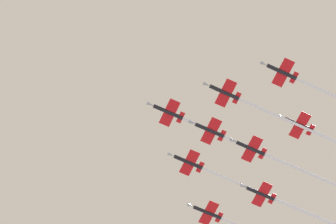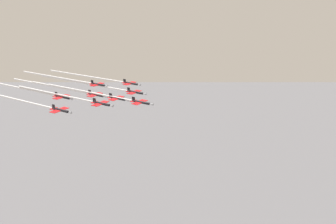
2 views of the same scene
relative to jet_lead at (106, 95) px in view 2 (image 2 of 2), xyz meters
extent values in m
cylinder|color=black|center=(17.09, 16.06, 0.00)|extent=(8.63, 8.22, 1.30)
cone|color=#9EA3AD|center=(21.82, 20.51, 0.00)|extent=(2.56, 2.52, 1.23)
cube|color=red|center=(16.66, 15.66, -0.06)|extent=(9.22, 9.47, 0.21)
cube|color=red|center=(13.70, 12.88, 0.00)|extent=(3.95, 4.06, 0.21)
cube|color=black|center=(13.77, 12.94, 1.06)|extent=(1.51, 1.43, 2.12)
cylinder|color=white|center=(-10.18, -9.57, 0.00)|extent=(47.42, 44.66, 0.91)
cylinder|color=black|center=(-2.77, 16.68, -0.14)|extent=(8.63, 8.22, 1.30)
cone|color=#9EA3AD|center=(1.96, 21.12, -0.14)|extent=(2.56, 2.52, 1.23)
cube|color=red|center=(-3.20, 16.27, -0.20)|extent=(9.22, 9.47, 0.21)
cube|color=red|center=(-6.16, 13.49, -0.14)|extent=(3.95, 4.06, 0.21)
cube|color=black|center=(-6.09, 13.56, 0.92)|extent=(1.51, 1.43, 2.12)
cylinder|color=white|center=(-33.48, -12.19, -0.14)|extent=(54.30, 51.13, 0.91)
cylinder|color=black|center=(16.47, -3.79, 0.74)|extent=(8.63, 8.22, 1.30)
cone|color=#9EA3AD|center=(21.20, 0.65, 0.74)|extent=(2.56, 2.52, 1.23)
cube|color=red|center=(16.04, -4.20, 0.69)|extent=(9.22, 9.47, 0.21)
cube|color=red|center=(13.09, -6.98, 0.74)|extent=(3.95, 4.06, 0.21)
cube|color=black|center=(13.15, -6.91, 1.81)|extent=(1.51, 1.43, 2.12)
cylinder|color=white|center=(-8.87, -27.62, 0.74)|extent=(43.57, 41.03, 0.91)
cylinder|color=black|center=(5.83, 5.48, -0.36)|extent=(8.63, 8.22, 1.30)
cone|color=#9EA3AD|center=(10.56, 9.92, -0.36)|extent=(2.56, 2.52, 1.23)
cube|color=red|center=(5.40, 5.07, -0.41)|extent=(9.22, 9.47, 0.21)
cube|color=red|center=(2.44, 2.29, -0.36)|extent=(3.95, 4.06, 0.21)
cube|color=black|center=(2.51, 2.36, 0.71)|extent=(1.51, 1.43, 2.12)
cylinder|color=white|center=(-21.12, -19.86, -0.36)|extent=(46.78, 44.05, 0.91)
cylinder|color=black|center=(-22.63, 17.29, 0.13)|extent=(8.63, 8.22, 1.30)
cone|color=#9EA3AD|center=(-17.90, 21.74, 0.13)|extent=(2.56, 2.52, 1.23)
cube|color=red|center=(-23.06, 16.89, 0.07)|extent=(9.22, 9.47, 0.21)
cube|color=red|center=(-26.02, 14.10, 0.13)|extent=(3.95, 4.06, 0.21)
cube|color=black|center=(-25.95, 14.17, 1.19)|extent=(1.51, 1.43, 2.12)
cylinder|color=white|center=(-50.99, -9.37, 0.13)|extent=(49.60, 46.70, 0.91)
cylinder|color=black|center=(15.86, -23.65, -1.11)|extent=(8.63, 8.22, 1.30)
cone|color=#9EA3AD|center=(20.59, -19.21, -1.11)|extent=(2.56, 2.52, 1.23)
cube|color=red|center=(15.43, -24.06, -1.17)|extent=(9.22, 9.47, 0.21)
cube|color=red|center=(12.47, -26.84, -1.11)|extent=(3.95, 4.06, 0.21)
cube|color=black|center=(12.54, -26.77, -0.05)|extent=(1.51, 1.43, 2.12)
cylinder|color=white|center=(-11.56, -49.43, -1.11)|extent=(47.73, 44.95, 0.91)
cylinder|color=black|center=(-5.43, -5.11, -0.74)|extent=(8.63, 8.22, 1.30)
cone|color=#9EA3AD|center=(-0.70, -0.66, -0.74)|extent=(2.56, 2.52, 1.23)
cube|color=red|center=(-5.86, -5.51, -0.80)|extent=(9.22, 9.47, 0.21)
cube|color=red|center=(-8.82, -8.29, -0.74)|extent=(3.95, 4.06, 0.21)
cube|color=black|center=(-8.75, -8.23, 0.32)|extent=(1.51, 1.43, 2.12)
cylinder|color=white|center=(-33.76, -31.73, -0.74)|extent=(49.53, 46.64, 0.91)
cylinder|color=black|center=(-23.24, -2.57, 0.59)|extent=(8.63, 8.22, 1.30)
cone|color=#9EA3AD|center=(-18.51, 1.88, 0.59)|extent=(2.56, 2.52, 1.23)
cube|color=red|center=(-23.67, -2.97, 0.54)|extent=(9.22, 9.47, 0.21)
cube|color=red|center=(-26.63, -5.75, 0.59)|extent=(3.95, 4.06, 0.21)
cube|color=black|center=(-26.56, -5.69, 1.66)|extent=(1.51, 1.43, 2.12)
cylinder|color=white|center=(-50.66, -28.34, 0.59)|extent=(47.72, 44.94, 0.91)
cylinder|color=black|center=(-4.00, -23.04, -0.19)|extent=(8.63, 8.22, 1.30)
cone|color=#9EA3AD|center=(0.73, -18.59, -0.19)|extent=(2.56, 2.52, 1.23)
cube|color=red|center=(-4.43, -23.44, -0.25)|extent=(9.22, 9.47, 0.21)
cube|color=red|center=(-7.39, -26.22, -0.19)|extent=(3.95, 4.06, 0.21)
cube|color=black|center=(-7.32, -26.16, 0.87)|extent=(1.51, 1.43, 2.12)
cylinder|color=white|center=(-30.14, -47.62, -0.19)|extent=(45.18, 42.55, 0.91)
camera|label=1|loc=(-4.17, 78.87, -190.63)|focal=64.53mm
camera|label=2|loc=(180.33, -13.97, 52.07)|focal=36.16mm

